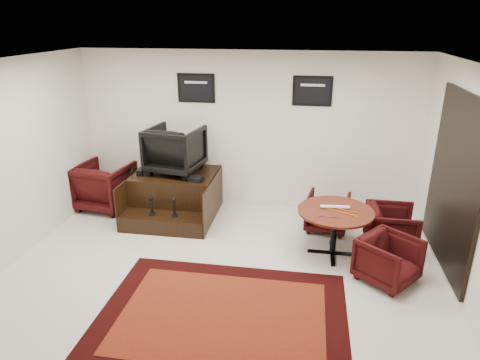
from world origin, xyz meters
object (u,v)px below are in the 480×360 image
meeting_table (335,216)px  table_chair_window (391,226)px  shine_podium (175,196)px  table_chair_corner (389,258)px  armchair_side (104,183)px  shine_chair (175,147)px  table_chair_back (328,210)px

meeting_table → table_chair_window: 0.95m
shine_podium → table_chair_corner: 3.74m
armchair_side → shine_chair: bearing=-168.7°
table_chair_corner → armchair_side: bearing=111.0°
shine_chair → table_chair_window: (3.58, -0.79, -0.83)m
shine_chair → table_chair_window: size_ratio=1.23×
armchair_side → table_chair_window: size_ratio=1.27×
armchair_side → table_chair_corner: (4.76, -1.64, -0.12)m
armchair_side → table_chair_window: 4.99m
shine_chair → meeting_table: (2.72, -1.12, -0.57)m
meeting_table → table_chair_back: bearing=94.9°
shine_podium → armchair_side: size_ratio=1.62×
shine_chair → armchair_side: (-1.36, -0.07, -0.73)m
table_chair_back → table_chair_corner: (0.75, -1.40, 0.01)m
table_chair_back → table_chair_window: table_chair_window is taller
meeting_table → table_chair_back: 0.85m
shine_chair → table_chair_window: 3.76m
armchair_side → table_chair_corner: size_ratio=1.34×
shine_chair → table_chair_corner: bearing=162.6°
shine_chair → armchair_side: size_ratio=0.96×
table_chair_back → shine_chair: bearing=3.0°
meeting_table → table_chair_window: table_chair_window is taller
shine_podium → shine_chair: shine_chair is taller
meeting_table → table_chair_back: (-0.07, 0.80, -0.29)m
meeting_table → table_chair_corner: bearing=-41.1°
meeting_table → table_chair_back: size_ratio=1.62×
shine_chair → table_chair_window: shine_chair is taller
table_chair_back → table_chair_corner: 1.58m
table_chair_window → meeting_table: bearing=111.7°
shine_podium → armchair_side: 1.37m
meeting_table → table_chair_window: (0.86, 0.33, -0.26)m
armchair_side → table_chair_back: size_ratio=1.38×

